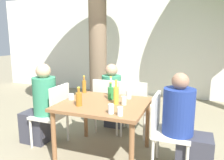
# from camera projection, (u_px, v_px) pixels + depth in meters

# --- Properties ---
(ground_plane) EXTENTS (30.00, 30.00, 0.00)m
(ground_plane) POSITION_uv_depth(u_px,v_px,m) (104.00, 155.00, 3.01)
(ground_plane) COLOR gray
(cafe_building_wall) EXTENTS (10.00, 0.08, 2.80)m
(cafe_building_wall) POSITION_uv_depth(u_px,v_px,m) (153.00, 45.00, 5.91)
(cafe_building_wall) COLOR white
(cafe_building_wall) RESTS_ON ground_plane
(dining_table_front) EXTENTS (1.12, 0.98, 0.74)m
(dining_table_front) POSITION_uv_depth(u_px,v_px,m) (104.00, 109.00, 2.88)
(dining_table_front) COLOR brown
(dining_table_front) RESTS_ON ground_plane
(patio_chair_0) EXTENTS (0.44, 0.44, 0.92)m
(patio_chair_0) POSITION_uv_depth(u_px,v_px,m) (54.00, 111.00, 3.18)
(patio_chair_0) COLOR beige
(patio_chair_0) RESTS_ON ground_plane
(patio_chair_1) EXTENTS (0.44, 0.44, 0.92)m
(patio_chair_1) POSITION_uv_depth(u_px,v_px,m) (165.00, 127.00, 2.63)
(patio_chair_1) COLOR beige
(patio_chair_1) RESTS_ON ground_plane
(patio_chair_2) EXTENTS (0.44, 0.44, 0.92)m
(patio_chair_2) POSITION_uv_depth(u_px,v_px,m) (108.00, 102.00, 3.65)
(patio_chair_2) COLOR beige
(patio_chair_2) RESTS_ON ground_plane
(patio_chair_3) EXTENTS (0.44, 0.44, 0.92)m
(patio_chair_3) POSITION_uv_depth(u_px,v_px,m) (134.00, 105.00, 3.49)
(patio_chair_3) COLOR beige
(patio_chair_3) RESTS_ON ground_plane
(person_seated_0) EXTENTS (0.57, 0.33, 1.22)m
(person_seated_0) POSITION_uv_depth(u_px,v_px,m) (41.00, 108.00, 3.26)
(person_seated_0) COLOR #383842
(person_seated_0) RESTS_ON ground_plane
(person_seated_1) EXTENTS (0.58, 0.36, 1.20)m
(person_seated_1) POSITION_uv_depth(u_px,v_px,m) (185.00, 129.00, 2.55)
(person_seated_1) COLOR #383842
(person_seated_1) RESTS_ON ground_plane
(person_seated_2) EXTENTS (0.33, 0.57, 1.15)m
(person_seated_2) POSITION_uv_depth(u_px,v_px,m) (113.00, 99.00, 3.87)
(person_seated_2) COLOR #383842
(person_seated_2) RESTS_ON ground_plane
(water_bottle_0) EXTENTS (0.08, 0.08, 0.29)m
(water_bottle_0) POSITION_uv_depth(u_px,v_px,m) (111.00, 88.00, 3.20)
(water_bottle_0) COLOR silver
(water_bottle_0) RESTS_ON dining_table_front
(amber_bottle_1) EXTENTS (0.08, 0.08, 0.24)m
(amber_bottle_1) POSITION_uv_depth(u_px,v_px,m) (79.00, 99.00, 2.72)
(amber_bottle_1) COLOR #9E661E
(amber_bottle_1) RESTS_ON dining_table_front
(green_bottle_2) EXTENTS (0.08, 0.08, 0.24)m
(green_bottle_2) POSITION_uv_depth(u_px,v_px,m) (111.00, 93.00, 3.01)
(green_bottle_2) COLOR #287A38
(green_bottle_2) RESTS_ON dining_table_front
(oil_cruet_3) EXTENTS (0.06, 0.06, 0.32)m
(oil_cruet_3) POSITION_uv_depth(u_px,v_px,m) (116.00, 95.00, 2.79)
(oil_cruet_3) COLOR gold
(oil_cruet_3) RESTS_ON dining_table_front
(amber_bottle_4) EXTENTS (0.06, 0.06, 0.27)m
(amber_bottle_4) POSITION_uv_depth(u_px,v_px,m) (84.00, 86.00, 3.37)
(amber_bottle_4) COLOR #9E661E
(amber_bottle_4) RESTS_ON dining_table_front
(drinking_glass_0) EXTENTS (0.07, 0.07, 0.11)m
(drinking_glass_0) POSITION_uv_depth(u_px,v_px,m) (111.00, 109.00, 2.45)
(drinking_glass_0) COLOR silver
(drinking_glass_0) RESTS_ON dining_table_front
(drinking_glass_1) EXTENTS (0.07, 0.07, 0.12)m
(drinking_glass_1) POSITION_uv_depth(u_px,v_px,m) (129.00, 94.00, 3.05)
(drinking_glass_1) COLOR silver
(drinking_glass_1) RESTS_ON dining_table_front
(drinking_glass_2) EXTENTS (0.06, 0.06, 0.11)m
(drinking_glass_2) POSITION_uv_depth(u_px,v_px,m) (124.00, 101.00, 2.77)
(drinking_glass_2) COLOR silver
(drinking_glass_2) RESTS_ON dining_table_front
(drinking_glass_3) EXTENTS (0.08, 0.08, 0.08)m
(drinking_glass_3) POSITION_uv_depth(u_px,v_px,m) (71.00, 97.00, 3.01)
(drinking_glass_3) COLOR silver
(drinking_glass_3) RESTS_ON dining_table_front
(drinking_glass_4) EXTENTS (0.06, 0.06, 0.10)m
(drinking_glass_4) POSITION_uv_depth(u_px,v_px,m) (120.00, 111.00, 2.38)
(drinking_glass_4) COLOR white
(drinking_glass_4) RESTS_ON dining_table_front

